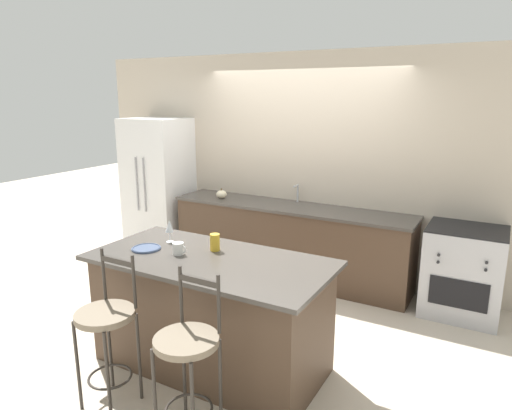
{
  "coord_description": "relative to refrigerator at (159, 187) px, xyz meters",
  "views": [
    {
      "loc": [
        2.24,
        -4.47,
        2.21
      ],
      "look_at": [
        0.1,
        -0.65,
        1.14
      ],
      "focal_mm": 32.0,
      "sensor_mm": 36.0,
      "label": 1
    }
  ],
  "objects": [
    {
      "name": "refrigerator",
      "position": [
        0.0,
        0.0,
        0.0
      ],
      "size": [
        0.82,
        0.71,
        1.89
      ],
      "color": "white",
      "rests_on": "ground_plane"
    },
    {
      "name": "wall_back",
      "position": [
        2.0,
        0.36,
        0.4
      ],
      "size": [
        6.0,
        0.07,
        2.7
      ],
      "color": "beige",
      "rests_on": "ground_plane"
    },
    {
      "name": "back_counter",
      "position": [
        2.0,
        0.05,
        -0.49
      ],
      "size": [
        2.97,
        0.66,
        0.91
      ],
      "color": "#4C3828",
      "rests_on": "ground_plane"
    },
    {
      "name": "sink_faucet",
      "position": [
        2.0,
        0.25,
        0.1
      ],
      "size": [
        0.02,
        0.13,
        0.22
      ],
      "color": "#ADAFB5",
      "rests_on": "back_counter"
    },
    {
      "name": "tumbler_cup",
      "position": [
        2.18,
        -1.81,
        0.07
      ],
      "size": [
        0.08,
        0.08,
        0.14
      ],
      "color": "gold",
      "rests_on": "kitchen_island"
    },
    {
      "name": "wine_glass",
      "position": [
        1.71,
        -1.82,
        0.14
      ],
      "size": [
        0.07,
        0.07,
        0.2
      ],
      "color": "white",
      "rests_on": "kitchen_island"
    },
    {
      "name": "bar_stool_far",
      "position": [
        2.6,
        -2.75,
        -0.34
      ],
      "size": [
        0.41,
        0.41,
        1.13
      ],
      "color": "#332D28",
      "rests_on": "ground_plane"
    },
    {
      "name": "bar_stool_near",
      "position": [
        1.89,
        -2.75,
        -0.34
      ],
      "size": [
        0.41,
        0.41,
        1.13
      ],
      "color": "#332D28",
      "rests_on": "ground_plane"
    },
    {
      "name": "pumpkin_decoration",
      "position": [
        1.07,
        -0.04,
        0.02
      ],
      "size": [
        0.13,
        0.13,
        0.13
      ],
      "color": "beige",
      "rests_on": "back_counter"
    },
    {
      "name": "ground_plane",
      "position": [
        2.0,
        -0.31,
        -0.95
      ],
      "size": [
        18.0,
        18.0,
        0.0
      ],
      "primitive_type": "plane",
      "color": "beige"
    },
    {
      "name": "kitchen_island",
      "position": [
        2.24,
        -1.98,
        -0.47
      ],
      "size": [
        1.95,
        0.96,
        0.94
      ],
      "color": "#4C3828",
      "rests_on": "ground_plane"
    },
    {
      "name": "dinner_plate",
      "position": [
        1.66,
        -2.07,
        0.01
      ],
      "size": [
        0.24,
        0.24,
        0.02
      ],
      "color": "#425170",
      "rests_on": "kitchen_island"
    },
    {
      "name": "oven_range",
      "position": [
        3.95,
        0.02,
        -0.49
      ],
      "size": [
        0.74,
        0.66,
        0.92
      ],
      "color": "#B7B7BC",
      "rests_on": "ground_plane"
    },
    {
      "name": "coffee_mug",
      "position": [
        1.97,
        -2.03,
        0.05
      ],
      "size": [
        0.12,
        0.09,
        0.1
      ],
      "color": "white",
      "rests_on": "kitchen_island"
    }
  ]
}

